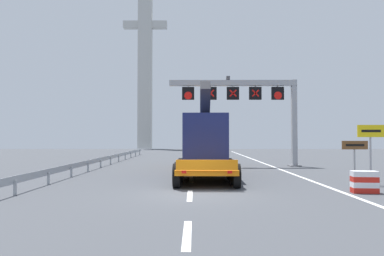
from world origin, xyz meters
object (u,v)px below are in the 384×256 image
object	(u,v)px
exit_sign_yellow	(371,140)
heavy_haul_truck_orange	(204,142)
crash_barrier_striped	(364,182)
overhead_lane_gantry	(249,97)
tourist_info_sign_brown	(355,150)
bridge_pylon_distant	(145,47)

from	to	relation	value
exit_sign_yellow	heavy_haul_truck_orange	bearing A→B (deg)	142.09
heavy_haul_truck_orange	crash_barrier_striped	world-z (taller)	heavy_haul_truck_orange
exit_sign_yellow	overhead_lane_gantry	bearing A→B (deg)	110.92
exit_sign_yellow	tourist_info_sign_brown	distance (m)	2.03
overhead_lane_gantry	crash_barrier_striped	size ratio (longest dim) A/B	9.91
tourist_info_sign_brown	bridge_pylon_distant	world-z (taller)	bridge_pylon_distant
overhead_lane_gantry	heavy_haul_truck_orange	world-z (taller)	overhead_lane_gantry
exit_sign_yellow	crash_barrier_striped	bearing A→B (deg)	-121.15
exit_sign_yellow	tourist_info_sign_brown	xyz separation A→B (m)	(0.10, 1.95, -0.57)
overhead_lane_gantry	bridge_pylon_distant	world-z (taller)	bridge_pylon_distant
tourist_info_sign_brown	bridge_pylon_distant	size ratio (longest dim) A/B	0.05
crash_barrier_striped	bridge_pylon_distant	xyz separation A→B (m)	(-17.11, 58.34, 20.61)
overhead_lane_gantry	heavy_haul_truck_orange	distance (m)	7.00
heavy_haul_truck_orange	crash_barrier_striped	size ratio (longest dim) A/B	13.46
crash_barrier_striped	bridge_pylon_distant	distance (m)	64.19
tourist_info_sign_brown	crash_barrier_striped	xyz separation A→B (m)	(-1.68, -4.56, -1.13)
heavy_haul_truck_orange	crash_barrier_striped	bearing A→B (deg)	-54.23
exit_sign_yellow	bridge_pylon_distant	bearing A→B (deg)	108.55
bridge_pylon_distant	overhead_lane_gantry	bearing A→B (deg)	-72.05
heavy_haul_truck_orange	bridge_pylon_distant	xyz separation A→B (m)	(-10.79, 49.57, 19.07)
overhead_lane_gantry	heavy_haul_truck_orange	bearing A→B (deg)	-127.80
overhead_lane_gantry	tourist_info_sign_brown	world-z (taller)	overhead_lane_gantry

